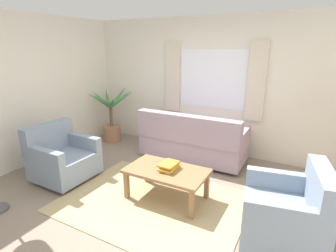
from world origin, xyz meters
TOP-DOWN VIEW (x-y plane):
  - ground_plane at (0.00, 0.00)m, footprint 6.24×6.24m
  - wall_back at (0.00, 2.26)m, footprint 5.32×0.12m
  - wall_left at (-2.66, 0.00)m, footprint 0.12×4.40m
  - window_with_curtains at (0.00, 2.18)m, footprint 1.98×0.07m
  - area_rug at (0.00, 0.00)m, footprint 2.42×1.78m
  - couch at (-0.11, 1.56)m, footprint 1.90×0.82m
  - armchair_left at (-1.64, -0.08)m, footprint 0.83×0.85m
  - armchair_right at (1.66, 0.09)m, footprint 0.95×0.97m
  - coffee_table at (0.11, 0.19)m, footprint 1.10×0.64m
  - book_stack_on_table at (0.14, 0.21)m, footprint 0.23×0.33m
  - potted_plant at (-2.11, 1.70)m, footprint 1.05×1.17m

SIDE VIEW (x-z plane):
  - ground_plane at x=0.00m, z-range 0.00..0.00m
  - area_rug at x=0.00m, z-range 0.00..0.01m
  - armchair_left at x=-1.64m, z-range -0.09..0.79m
  - armchair_right at x=1.66m, z-range -0.09..0.79m
  - couch at x=-0.11m, z-range -0.09..0.83m
  - coffee_table at x=0.11m, z-range 0.16..0.60m
  - book_stack_on_table at x=0.14m, z-range 0.44..0.54m
  - potted_plant at x=-2.11m, z-range -0.05..1.14m
  - wall_back at x=0.00m, z-range 0.00..2.60m
  - wall_left at x=-2.66m, z-range 0.00..2.60m
  - window_with_curtains at x=0.00m, z-range 0.75..2.15m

